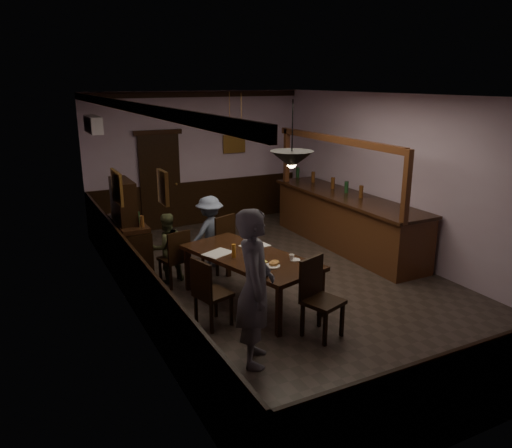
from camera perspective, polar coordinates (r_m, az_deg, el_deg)
room at (r=7.86m, az=3.60°, el=3.41°), size 5.01×8.01×3.01m
dining_table at (r=7.36m, az=-0.68°, el=-4.06°), size 1.56×2.39×0.75m
chair_far_left at (r=8.11m, az=-9.12°, el=-3.60°), size 0.49×0.49×0.94m
chair_far_right at (r=8.59m, az=-4.06°, el=-1.93°), size 0.58×0.58×1.03m
chair_near at (r=6.55m, az=7.08°, el=-7.92°), size 0.57×0.57×1.04m
chair_side at (r=6.73m, az=-5.47°, el=-7.56°), size 0.52×0.52×0.97m
person_standing at (r=5.75m, az=-0.12°, el=-7.32°), size 0.71×0.82×1.88m
person_seated_left at (r=8.31m, az=-10.19°, el=-2.68°), size 0.60×0.48×1.16m
person_seated_right at (r=8.78m, az=-5.28°, el=-0.98°), size 0.95×0.71×1.30m
newspaper_left at (r=7.43m, az=-4.37°, el=-3.35°), size 0.51×0.44×0.01m
newspaper_right at (r=7.74m, az=-0.15°, el=-2.50°), size 0.46×0.37×0.01m
napkin at (r=7.10m, az=0.55°, el=-4.25°), size 0.18×0.18×0.00m
saucer at (r=7.16m, az=4.50°, el=-4.10°), size 0.15×0.15×0.01m
coffee_cup at (r=7.14m, az=4.10°, el=-3.77°), size 0.10×0.10×0.07m
pastry_plate at (r=6.91m, az=1.86°, el=-4.82°), size 0.22×0.22×0.01m
pastry_ring_a at (r=6.92m, az=1.99°, el=-4.54°), size 0.13×0.13×0.04m
pastry_ring_b at (r=6.97m, az=2.18°, el=-4.40°), size 0.13×0.13×0.04m
soda_can at (r=7.30m, az=-0.21°, el=-3.18°), size 0.07×0.07×0.12m
beer_glass at (r=7.22m, az=-2.56°, el=-3.09°), size 0.06×0.06×0.20m
water_glass at (r=7.39m, az=-0.14°, el=-2.82°), size 0.06×0.06×0.15m
pepper_mill at (r=6.52m, az=1.19°, el=-5.56°), size 0.04×0.04×0.14m
sideboard at (r=8.59m, az=-14.35°, el=-1.67°), size 0.45×1.27×1.68m
bar_counter at (r=10.02m, az=10.26°, el=0.50°), size 0.92×3.96×2.22m
door_back at (r=11.18m, az=-10.89°, el=4.65°), size 0.90×0.06×2.10m
ac_unit at (r=9.64m, az=-18.12°, el=10.76°), size 0.20×0.85×0.30m
picture_left_small at (r=5.31m, az=-10.58°, el=4.13°), size 0.04×0.28×0.36m
picture_left_large at (r=7.68m, az=-15.61°, el=4.08°), size 0.04×0.62×0.48m
picture_back at (r=11.68m, az=-2.51°, el=9.14°), size 0.55×0.04×0.42m
pendant_iron at (r=6.41m, az=4.11°, el=7.35°), size 0.56×0.56×0.86m
pendant_brass_mid at (r=9.41m, az=-1.68°, el=10.49°), size 0.20×0.20×0.81m
pendant_brass_far at (r=10.38m, az=-3.02°, el=11.01°), size 0.20×0.20×0.81m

